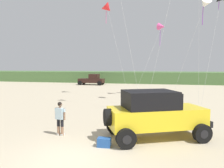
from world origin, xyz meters
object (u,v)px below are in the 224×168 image
object	(u,v)px
distant_pickup	(92,80)
kite_yellow_diamond	(162,27)
cooler_box	(104,142)
kite_green_box	(205,4)
person_watching	(60,117)
kite_white_parafoil	(107,8)
jeep	(155,113)

from	to	relation	value
distant_pickup	kite_yellow_diamond	world-z (taller)	kite_yellow_diamond
cooler_box	kite_green_box	size ratio (longest dim) A/B	0.06
person_watching	kite_white_parafoil	distance (m)	17.30
kite_white_parafoil	kite_green_box	world-z (taller)	kite_white_parafoil
jeep	person_watching	size ratio (longest dim) A/B	3.00
person_watching	kite_white_parafoil	size ratio (longest dim) A/B	0.16
distant_pickup	kite_green_box	world-z (taller)	kite_green_box
kite_yellow_diamond	kite_green_box	xyz separation A→B (m)	(3.79, -3.98, 1.19)
jeep	cooler_box	size ratio (longest dim) A/B	8.93
distant_pickup	kite_green_box	xyz separation A→B (m)	(16.30, -17.34, 8.00)
person_watching	kite_yellow_diamond	world-z (taller)	kite_yellow_diamond
person_watching	distant_pickup	size ratio (longest dim) A/B	0.36
jeep	kite_green_box	bearing A→B (deg)	71.34
kite_white_parafoil	kite_green_box	size ratio (longest dim) A/B	1.09
distant_pickup	kite_white_parafoil	size ratio (longest dim) A/B	0.44
kite_yellow_diamond	kite_green_box	world-z (taller)	kite_green_box
jeep	distant_pickup	distance (m)	31.21
jeep	distant_pickup	world-z (taller)	jeep
distant_pickup	jeep	bearing A→B (deg)	-66.40
kite_white_parafoil	kite_yellow_diamond	bearing A→B (deg)	10.36
cooler_box	kite_yellow_diamond	world-z (taller)	kite_yellow_diamond
jeep	kite_yellow_diamond	size ratio (longest dim) A/B	0.61
jeep	kite_green_box	world-z (taller)	kite_green_box
kite_green_box	jeep	bearing A→B (deg)	-108.66
person_watching	kite_yellow_diamond	bearing A→B (deg)	74.06
kite_yellow_diamond	jeep	bearing A→B (deg)	-90.06
distant_pickup	kite_yellow_diamond	bearing A→B (deg)	-46.89
jeep	kite_green_box	xyz separation A→B (m)	(3.80, 11.26, 7.73)
kite_white_parafoil	distant_pickup	bearing A→B (deg)	114.59
person_watching	kite_yellow_diamond	xyz separation A→B (m)	(4.53, 15.86, 6.80)
kite_green_box	person_watching	bearing A→B (deg)	-124.99
distant_pickup	kite_green_box	size ratio (longest dim) A/B	0.48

